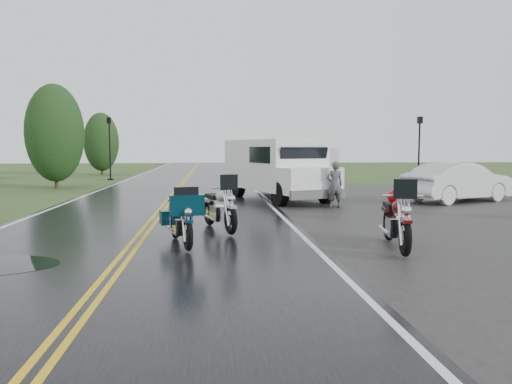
% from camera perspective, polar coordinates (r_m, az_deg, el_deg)
% --- Properties ---
extents(ground, '(120.00, 120.00, 0.00)m').
position_cam_1_polar(ground, '(10.92, -13.89, -6.28)').
color(ground, '#2D471E').
rests_on(ground, ground).
extents(road, '(8.00, 100.00, 0.04)m').
position_cam_1_polar(road, '(20.76, -9.74, -0.81)').
color(road, black).
rests_on(road, ground).
extents(parking_pad, '(14.00, 24.00, 0.03)m').
position_cam_1_polar(parking_pad, '(18.30, 25.58, -2.04)').
color(parking_pad, black).
rests_on(parking_pad, ground).
extents(motorcycle_red, '(1.32, 2.57, 1.45)m').
position_cam_1_polar(motorcycle_red, '(9.83, 16.72, -3.32)').
color(motorcycle_red, '#54090B').
rests_on(motorcycle_red, ground).
extents(motorcycle_teal, '(1.27, 2.31, 1.29)m').
position_cam_1_polar(motorcycle_teal, '(10.05, -7.81, -3.42)').
color(motorcycle_teal, '#042635').
rests_on(motorcycle_teal, ground).
extents(motorcycle_silver, '(1.52, 2.54, 1.41)m').
position_cam_1_polar(motorcycle_silver, '(11.79, -2.92, -1.83)').
color(motorcycle_silver, '#9A9DA1').
rests_on(motorcycle_silver, ground).
extents(van_white, '(4.40, 6.82, 2.51)m').
position_cam_1_polar(van_white, '(17.87, 2.77, 2.29)').
color(van_white, white).
rests_on(van_white, ground).
extents(person_at_van, '(0.62, 0.44, 1.62)m').
position_cam_1_polar(person_at_van, '(17.58, 8.97, 0.74)').
color(person_at_van, '#49484D').
rests_on(person_at_van, ground).
extents(sedan_white, '(4.90, 3.29, 1.53)m').
position_cam_1_polar(sedan_white, '(20.93, 22.13, 0.98)').
color(sedan_white, silver).
rests_on(sedan_white, ground).
extents(lamp_post_far_left, '(0.36, 0.36, 4.16)m').
position_cam_1_polar(lamp_post_far_left, '(34.19, -16.36, 4.80)').
color(lamp_post_far_left, black).
rests_on(lamp_post_far_left, ground).
extents(lamp_post_far_right, '(0.32, 0.32, 3.78)m').
position_cam_1_polar(lamp_post_far_right, '(27.36, 18.12, 4.34)').
color(lamp_post_far_right, black).
rests_on(lamp_post_far_right, ground).
extents(tree_left_mid, '(2.99, 2.99, 4.67)m').
position_cam_1_polar(tree_left_mid, '(28.33, -21.97, 5.14)').
color(tree_left_mid, '#1E3D19').
rests_on(tree_left_mid, ground).
extents(tree_left_far, '(2.71, 2.71, 4.17)m').
position_cam_1_polar(tree_left_far, '(41.16, -17.24, 4.80)').
color(tree_left_far, '#1E3D19').
rests_on(tree_left_far, ground).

